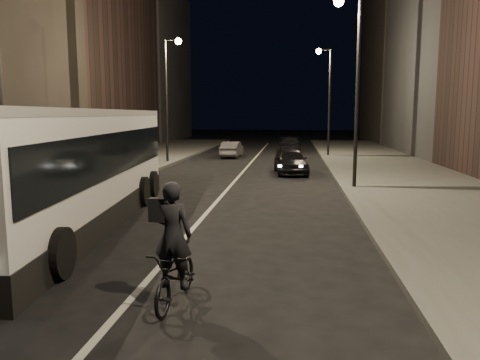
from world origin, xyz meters
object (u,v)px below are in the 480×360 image
(streetlight_left_near, at_px, (5,42))
(streetlight_right_mid, at_px, (352,66))
(city_bus, at_px, (71,164))
(streetlight_right_far, at_px, (326,87))
(car_far, at_px, (290,145))
(cyclist_on_bicycle, at_px, (175,264))
(streetlight_left_far, at_px, (170,83))
(car_near, at_px, (291,161))
(car_mid, at_px, (232,149))

(streetlight_left_near, bearing_deg, streetlight_right_mid, 36.88)
(streetlight_right_mid, bearing_deg, city_bus, -138.67)
(streetlight_right_far, height_order, streetlight_left_near, same)
(streetlight_right_far, distance_m, city_bus, 25.71)
(streetlight_right_far, bearing_deg, streetlight_right_mid, -90.00)
(car_far, bearing_deg, cyclist_on_bicycle, -92.81)
(streetlight_right_mid, bearing_deg, streetlight_left_far, 136.84)
(cyclist_on_bicycle, bearing_deg, streetlight_right_mid, 75.93)
(car_near, bearing_deg, streetlight_right_far, 69.74)
(streetlight_right_mid, height_order, city_bus, streetlight_right_mid)
(cyclist_on_bicycle, relative_size, car_near, 0.53)
(cyclist_on_bicycle, xyz_separation_m, car_mid, (-2.71, 28.20, -0.13))
(city_bus, xyz_separation_m, car_mid, (1.76, 22.85, -1.27))
(car_near, distance_m, car_mid, 10.65)
(streetlight_right_mid, bearing_deg, cyclist_on_bicycle, -108.65)
(streetlight_left_far, distance_m, car_mid, 7.73)
(streetlight_right_mid, bearing_deg, car_near, 115.51)
(city_bus, distance_m, cyclist_on_bicycle, 7.07)
(streetlight_right_far, relative_size, cyclist_on_bicycle, 3.65)
(streetlight_left_near, relative_size, car_mid, 2.18)
(streetlight_left_near, xyz_separation_m, cyclist_on_bicycle, (6.21, -5.21, -4.62))
(streetlight_right_mid, relative_size, city_bus, 0.62)
(streetlight_right_mid, height_order, streetlight_left_far, same)
(car_far, bearing_deg, streetlight_right_mid, -81.88)
(car_mid, bearing_deg, car_near, 117.94)
(streetlight_left_far, relative_size, car_far, 1.74)
(cyclist_on_bicycle, distance_m, car_mid, 28.33)
(streetlight_left_near, distance_m, car_mid, 23.74)
(streetlight_right_far, xyz_separation_m, streetlight_left_far, (-10.66, -6.00, 0.00))
(city_bus, height_order, car_near, city_bus)
(streetlight_left_near, height_order, car_near, streetlight_left_near)
(car_far, bearing_deg, streetlight_left_near, -105.84)
(streetlight_right_far, relative_size, city_bus, 0.62)
(car_far, bearing_deg, city_bus, -102.53)
(streetlight_left_far, height_order, car_far, streetlight_left_far)
(streetlight_left_near, bearing_deg, car_near, 58.85)
(car_far, bearing_deg, streetlight_right_far, -52.69)
(streetlight_right_far, bearing_deg, cyclist_on_bicycle, -98.68)
(streetlight_right_mid, xyz_separation_m, car_near, (-2.57, 5.39, -4.64))
(cyclist_on_bicycle, distance_m, car_near, 18.69)
(car_mid, bearing_deg, car_far, -131.76)
(car_mid, distance_m, car_far, 6.40)
(streetlight_right_mid, xyz_separation_m, streetlight_left_near, (-10.66, -8.00, 0.00))
(city_bus, bearing_deg, streetlight_left_far, 89.86)
(streetlight_right_mid, height_order, car_near, streetlight_right_mid)
(car_mid, bearing_deg, cyclist_on_bicycle, 97.85)
(city_bus, bearing_deg, streetlight_left_near, 179.15)
(streetlight_left_far, distance_m, city_bus, 18.27)
(streetlight_left_far, bearing_deg, streetlight_left_near, -90.00)
(car_mid, bearing_deg, streetlight_right_far, -169.68)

